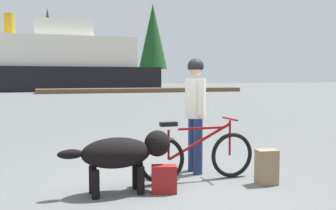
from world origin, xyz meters
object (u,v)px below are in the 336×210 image
object	(u,v)px
backpack	(267,167)
ferry_boat	(42,65)
handbag_pannier	(164,179)
bicycle	(197,155)
dog	(123,153)
person_cyclist	(195,104)

from	to	relation	value
backpack	ferry_boat	distance (m)	39.29
handbag_pannier	ferry_boat	distance (m)	39.14
backpack	ferry_boat	xyz separation A→B (m)	(-2.88, 39.10, 2.57)
bicycle	ferry_boat	distance (m)	38.75
backpack	dog	bearing A→B (deg)	173.10
bicycle	ferry_boat	size ratio (longest dim) A/B	0.07
bicycle	handbag_pannier	bearing A→B (deg)	-146.76
bicycle	person_cyclist	world-z (taller)	person_cyclist
dog	ferry_boat	bearing A→B (deg)	91.35
backpack	ferry_boat	size ratio (longest dim) A/B	0.02
dog	ferry_boat	size ratio (longest dim) A/B	0.06
bicycle	backpack	size ratio (longest dim) A/B	3.63
person_cyclist	backpack	xyz separation A→B (m)	(0.69, -0.92, -0.83)
dog	backpack	size ratio (longest dim) A/B	2.98
bicycle	handbag_pannier	world-z (taller)	bicycle
backpack	person_cyclist	bearing A→B (deg)	126.98
bicycle	handbag_pannier	distance (m)	0.77
dog	person_cyclist	bearing A→B (deg)	28.05
backpack	handbag_pannier	distance (m)	1.47
handbag_pannier	backpack	bearing A→B (deg)	-2.84
handbag_pannier	ferry_boat	bearing A→B (deg)	92.06
person_cyclist	backpack	distance (m)	1.42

